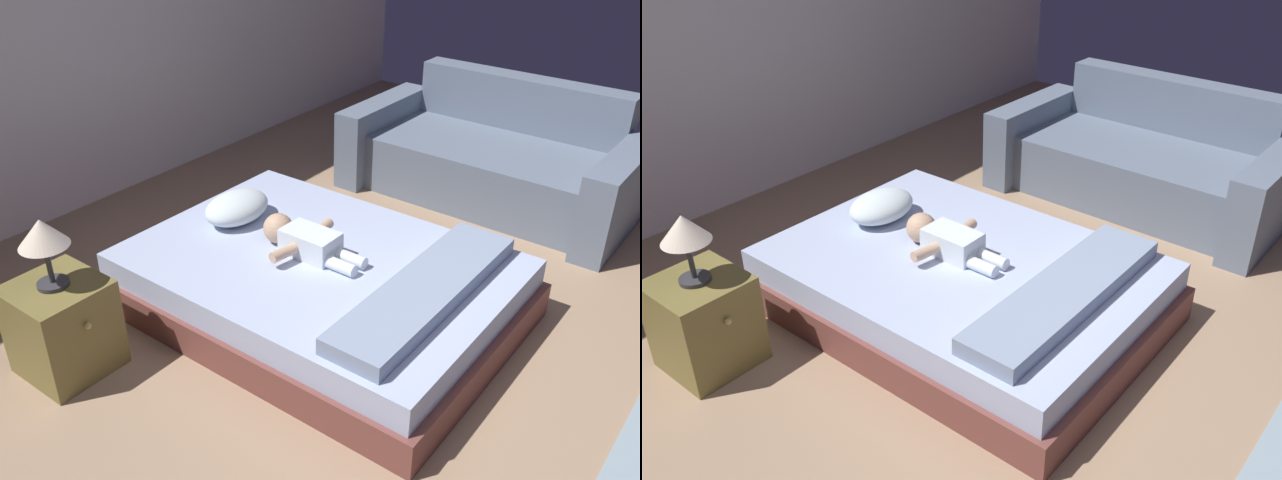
{
  "view_description": "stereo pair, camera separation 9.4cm",
  "coord_description": "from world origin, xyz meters",
  "views": [
    {
      "loc": [
        -2.15,
        -0.91,
        2.12
      ],
      "look_at": [
        0.21,
        0.89,
        0.43
      ],
      "focal_mm": 38.31,
      "sensor_mm": 36.0,
      "label": 1
    },
    {
      "loc": [
        -2.1,
        -0.98,
        2.12
      ],
      "look_at": [
        0.21,
        0.89,
        0.43
      ],
      "focal_mm": 38.31,
      "sensor_mm": 36.0,
      "label": 2
    }
  ],
  "objects": [
    {
      "name": "wall_behind_bed",
      "position": [
        0.0,
        3.0,
        1.31
      ],
      "size": [
        8.0,
        0.12,
        2.62
      ],
      "primitive_type": "cube",
      "color": "silver",
      "rests_on": "ground_plane"
    },
    {
      "name": "blanket",
      "position": [
        0.21,
        0.28,
        0.37
      ],
      "size": [
        1.26,
        0.31,
        0.08
      ],
      "color": "#8394B0",
      "rests_on": "bed"
    },
    {
      "name": "bed",
      "position": [
        0.21,
        0.89,
        0.16
      ],
      "size": [
        1.4,
        1.94,
        0.33
      ],
      "color": "brown",
      "rests_on": "ground_plane"
    },
    {
      "name": "ground_plane",
      "position": [
        0.0,
        0.0,
        0.0
      ],
      "size": [
        8.0,
        8.0,
        0.0
      ],
      "primitive_type": "plane",
      "color": "#9C7D61"
    },
    {
      "name": "baby",
      "position": [
        0.21,
        1.0,
        0.4
      ],
      "size": [
        0.47,
        0.6,
        0.16
      ],
      "color": "silver",
      "rests_on": "bed"
    },
    {
      "name": "nightstand",
      "position": [
        -0.86,
        1.56,
        0.23
      ],
      "size": [
        0.39,
        0.42,
        0.46
      ],
      "color": "olive",
      "rests_on": "ground_plane"
    },
    {
      "name": "pillow",
      "position": [
        0.26,
        1.5,
        0.41
      ],
      "size": [
        0.41,
        0.29,
        0.16
      ],
      "color": "silver",
      "rests_on": "bed"
    },
    {
      "name": "toothbrush",
      "position": [
        0.42,
        1.04,
        0.34
      ],
      "size": [
        0.05,
        0.16,
        0.02
      ],
      "color": "#B53DAD",
      "rests_on": "bed"
    },
    {
      "name": "lamp",
      "position": [
        -0.86,
        1.56,
        0.7
      ],
      "size": [
        0.22,
        0.22,
        0.33
      ],
      "color": "#333338",
      "rests_on": "nightstand"
    },
    {
      "name": "couch",
      "position": [
        2.1,
        0.79,
        0.27
      ],
      "size": [
        1.06,
        1.94,
        0.77
      ],
      "color": "slate",
      "rests_on": "ground_plane"
    }
  ]
}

